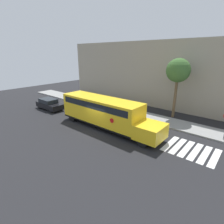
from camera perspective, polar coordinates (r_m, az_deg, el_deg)
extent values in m
plane|color=black|center=(18.26, -4.55, -5.76)|extent=(60.00, 60.00, 0.00)
cube|color=gray|center=(22.96, 6.87, -0.45)|extent=(44.00, 3.00, 0.15)
cube|color=#9E937F|center=(27.57, 14.90, 11.95)|extent=(32.00, 4.00, 9.24)
cube|color=white|center=(16.41, 18.47, -9.67)|extent=(0.50, 3.20, 0.01)
cube|color=white|center=(16.21, 20.78, -10.30)|extent=(0.50, 3.20, 0.01)
cube|color=white|center=(16.04, 23.15, -10.93)|extent=(0.50, 3.20, 0.01)
cube|color=white|center=(15.91, 25.58, -11.55)|extent=(0.50, 3.20, 0.01)
cube|color=white|center=(15.80, 28.06, -12.16)|extent=(0.50, 3.20, 0.01)
cube|color=white|center=(15.72, 30.57, -12.76)|extent=(0.50, 3.20, 0.01)
cube|color=yellow|center=(18.55, -3.71, 0.55)|extent=(9.53, 2.50, 2.66)
cube|color=yellow|center=(15.57, 12.39, -6.19)|extent=(2.29, 2.50, 1.29)
cube|color=black|center=(18.97, -3.63, -3.04)|extent=(9.53, 2.54, 0.16)
cube|color=black|center=(18.32, -3.76, 2.87)|extent=(8.76, 2.53, 0.64)
cylinder|color=red|center=(16.03, -0.10, -2.85)|extent=(0.44, 0.02, 0.44)
cylinder|color=black|center=(16.74, 13.67, -6.71)|extent=(1.00, 0.30, 1.00)
cylinder|color=black|center=(15.02, 9.86, -9.52)|extent=(1.00, 0.30, 1.00)
cylinder|color=black|center=(22.11, -8.39, -0.11)|extent=(1.00, 0.30, 1.00)
cylinder|color=black|center=(20.84, -12.81, -1.56)|extent=(1.00, 0.30, 1.00)
cube|color=black|center=(26.12, -19.66, 2.09)|extent=(4.46, 1.79, 0.72)
cube|color=#1E2328|center=(26.19, -20.11, 3.51)|extent=(2.50, 1.64, 0.54)
cylinder|color=black|center=(25.37, -16.39, 1.34)|extent=(0.64, 0.22, 0.64)
cylinder|color=black|center=(24.60, -19.36, 0.50)|extent=(0.64, 0.22, 0.64)
cylinder|color=black|center=(27.80, -19.81, 2.47)|extent=(0.64, 0.22, 0.64)
cylinder|color=black|center=(27.10, -22.60, 1.73)|extent=(0.64, 0.22, 0.64)
cylinder|color=brown|center=(22.39, 19.86, 4.34)|extent=(0.34, 0.34, 4.85)
sphere|color=#3D662D|center=(21.88, 20.80, 12.60)|extent=(2.73, 2.73, 2.73)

